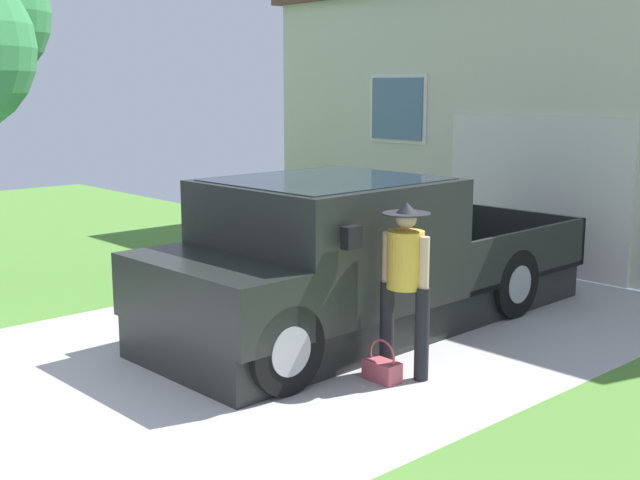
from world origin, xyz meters
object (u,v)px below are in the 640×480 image
(handbag, at_px, (382,369))
(house_with_garage, at_px, (603,97))
(pickup_truck, at_px, (343,263))
(person_with_hat, at_px, (405,274))

(handbag, distance_m, house_with_garage, 8.89)
(pickup_truck, height_order, handbag, pickup_truck)
(pickup_truck, distance_m, person_with_hat, 1.45)
(person_with_hat, xyz_separation_m, handbag, (-0.04, -0.25, -0.85))
(person_with_hat, distance_m, handbag, 0.88)
(person_with_hat, bearing_deg, pickup_truck, -31.23)
(handbag, bearing_deg, person_with_hat, 81.93)
(person_with_hat, height_order, handbag, person_with_hat)
(pickup_truck, xyz_separation_m, handbag, (1.31, -0.76, -0.66))
(pickup_truck, xyz_separation_m, house_with_garage, (-1.22, 7.44, 1.67))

